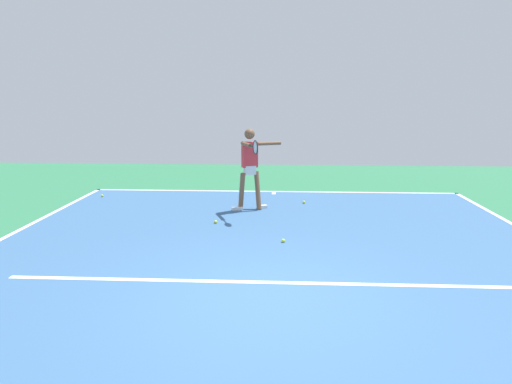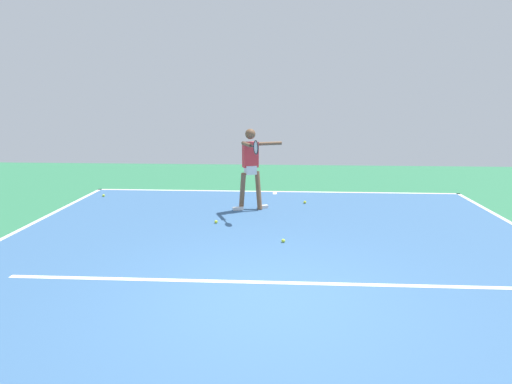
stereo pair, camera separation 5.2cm
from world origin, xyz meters
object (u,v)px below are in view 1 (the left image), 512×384
(tennis_player, at_px, (250,163))
(tennis_ball_centre_court, at_px, (283,241))
(tennis_ball_near_player, at_px, (216,222))
(tennis_ball_near_service_line, at_px, (102,196))
(tennis_ball_far_corner, at_px, (304,202))

(tennis_player, xyz_separation_m, tennis_ball_centre_court, (-0.73, 2.35, -1.04))
(tennis_ball_centre_court, relative_size, tennis_ball_near_player, 1.00)
(tennis_ball_centre_court, relative_size, tennis_ball_near_service_line, 1.00)
(tennis_ball_centre_court, relative_size, tennis_ball_far_corner, 1.00)
(tennis_player, height_order, tennis_ball_centre_court, tennis_player)
(tennis_ball_near_service_line, bearing_deg, tennis_ball_far_corner, 175.03)
(tennis_player, height_order, tennis_ball_near_service_line, tennis_player)
(tennis_ball_near_service_line, bearing_deg, tennis_ball_near_player, 144.79)
(tennis_ball_centre_court, xyz_separation_m, tennis_ball_near_player, (1.37, -1.16, 0.00))
(tennis_player, relative_size, tennis_ball_far_corner, 28.09)
(tennis_ball_near_player, bearing_deg, tennis_player, -118.18)
(tennis_ball_far_corner, relative_size, tennis_ball_near_service_line, 1.00)
(tennis_ball_centre_court, bearing_deg, tennis_player, -72.67)
(tennis_player, xyz_separation_m, tennis_ball_near_player, (0.64, 1.19, -1.04))
(tennis_ball_far_corner, bearing_deg, tennis_player, 27.97)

